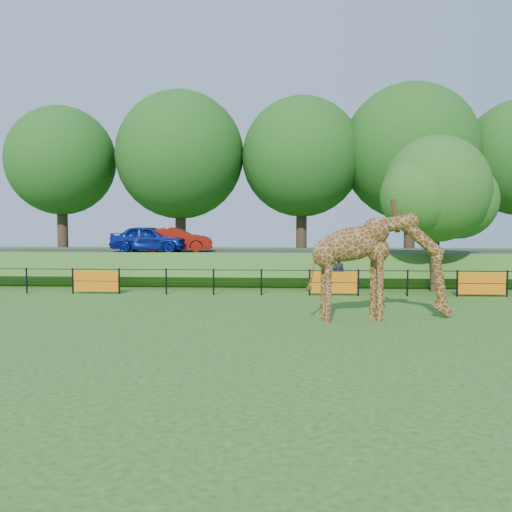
% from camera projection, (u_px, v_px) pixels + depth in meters
% --- Properties ---
extents(ground, '(90.00, 90.00, 0.00)m').
position_uv_depth(ground, '(248.00, 335.00, 15.74)').
color(ground, '#1E5415').
rests_on(ground, ground).
extents(giraffe, '(4.82, 1.70, 3.39)m').
position_uv_depth(giraffe, '(381.00, 266.00, 18.07)').
color(giraffe, '#5A3212').
rests_on(giraffe, ground).
extents(perimeter_fence, '(28.07, 0.10, 1.10)m').
position_uv_depth(perimeter_fence, '(261.00, 282.00, 23.67)').
color(perimeter_fence, black).
rests_on(perimeter_fence, ground).
extents(embankment, '(40.00, 9.00, 1.30)m').
position_uv_depth(embankment, '(268.00, 264.00, 31.13)').
color(embankment, '#1E5415').
rests_on(embankment, ground).
extents(road, '(40.00, 5.00, 0.12)m').
position_uv_depth(road, '(267.00, 253.00, 29.59)').
color(road, '#2B2B2D').
rests_on(road, embankment).
extents(car_blue, '(4.23, 2.11, 1.38)m').
position_uv_depth(car_blue, '(150.00, 239.00, 29.77)').
color(car_blue, '#142AA3').
rests_on(car_blue, road).
extents(car_red, '(3.96, 1.75, 1.26)m').
position_uv_depth(car_red, '(176.00, 240.00, 29.94)').
color(car_red, '#A4170B').
rests_on(car_red, road).
extents(visitor, '(0.60, 0.43, 1.52)m').
position_uv_depth(visitor, '(338.00, 273.00, 25.22)').
color(visitor, black).
rests_on(visitor, ground).
extents(tree_east, '(5.40, 4.71, 6.76)m').
position_uv_depth(tree_east, '(438.00, 193.00, 24.62)').
color(tree_east, '#302515').
rests_on(tree_east, ground).
extents(bg_tree_line, '(37.30, 8.80, 11.82)m').
position_uv_depth(bg_tree_line, '(300.00, 156.00, 37.05)').
color(bg_tree_line, '#302515').
rests_on(bg_tree_line, ground).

